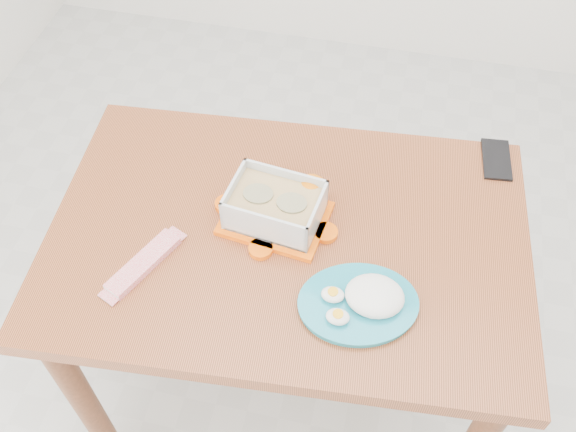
% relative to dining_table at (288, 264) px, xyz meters
% --- Properties ---
extents(ground, '(3.50, 3.50, 0.00)m').
position_rel_dining_table_xyz_m(ground, '(0.19, -0.03, -0.63)').
color(ground, '#B7B7B2').
rests_on(ground, ground).
extents(dining_table, '(1.09, 0.77, 0.75)m').
position_rel_dining_table_xyz_m(dining_table, '(0.00, 0.00, 0.00)').
color(dining_table, '#A3532E').
rests_on(dining_table, ground).
extents(food_container, '(0.24, 0.19, 0.09)m').
position_rel_dining_table_xyz_m(food_container, '(-0.04, 0.03, 0.16)').
color(food_container, '#FF5F07').
rests_on(food_container, dining_table).
extents(orange_fruit, '(0.08, 0.08, 0.08)m').
position_rel_dining_table_xyz_m(orange_fruit, '(0.03, 0.09, 0.16)').
color(orange_fruit, orange).
rests_on(orange_fruit, dining_table).
extents(rice_plate, '(0.29, 0.29, 0.06)m').
position_rel_dining_table_xyz_m(rice_plate, '(0.19, -0.14, 0.14)').
color(rice_plate, teal).
rests_on(rice_plate, dining_table).
extents(candy_bar, '(0.12, 0.18, 0.02)m').
position_rel_dining_table_xyz_m(candy_bar, '(-0.27, -0.15, 0.13)').
color(candy_bar, red).
rests_on(candy_bar, dining_table).
extents(smartphone, '(0.08, 0.14, 0.01)m').
position_rel_dining_table_xyz_m(smartphone, '(0.44, 0.32, 0.12)').
color(smartphone, black).
rests_on(smartphone, dining_table).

